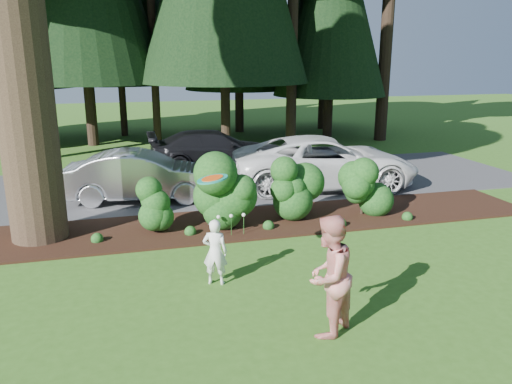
{
  "coord_description": "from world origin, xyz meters",
  "views": [
    {
      "loc": [
        -2.59,
        -8.4,
        4.1
      ],
      "look_at": [
        0.06,
        1.53,
        1.3
      ],
      "focal_mm": 35.0,
      "sensor_mm": 36.0,
      "label": 1
    }
  ],
  "objects_px": {
    "child": "(215,252)",
    "adult": "(328,276)",
    "car_silver_wagon": "(142,176)",
    "car_white_suv": "(325,162)",
    "car_dark_suv": "(214,149)",
    "frisbee": "(212,179)"
  },
  "relations": [
    {
      "from": "car_dark_suv",
      "to": "car_silver_wagon",
      "type": "bearing_deg",
      "value": 144.26
    },
    {
      "from": "car_silver_wagon",
      "to": "adult",
      "type": "xyz_separation_m",
      "value": [
        2.37,
        -8.13,
        0.19
      ]
    },
    {
      "from": "car_dark_suv",
      "to": "child",
      "type": "bearing_deg",
      "value": 170.85
    },
    {
      "from": "adult",
      "to": "frisbee",
      "type": "relative_size",
      "value": 3.45
    },
    {
      "from": "child",
      "to": "adult",
      "type": "bearing_deg",
      "value": 143.55
    },
    {
      "from": "child",
      "to": "car_silver_wagon",
      "type": "bearing_deg",
      "value": -58.35
    },
    {
      "from": "car_silver_wagon",
      "to": "child",
      "type": "bearing_deg",
      "value": -161.51
    },
    {
      "from": "child",
      "to": "frisbee",
      "type": "height_order",
      "value": "frisbee"
    },
    {
      "from": "car_white_suv",
      "to": "child",
      "type": "distance_m",
      "value": 7.68
    },
    {
      "from": "car_white_suv",
      "to": "frisbee",
      "type": "bearing_deg",
      "value": 150.1
    },
    {
      "from": "adult",
      "to": "car_dark_suv",
      "type": "bearing_deg",
      "value": -131.17
    },
    {
      "from": "car_white_suv",
      "to": "car_silver_wagon",
      "type": "bearing_deg",
      "value": 98.09
    },
    {
      "from": "car_silver_wagon",
      "to": "child",
      "type": "relative_size",
      "value": 3.48
    },
    {
      "from": "car_white_suv",
      "to": "child",
      "type": "relative_size",
      "value": 4.66
    },
    {
      "from": "car_white_suv",
      "to": "frisbee",
      "type": "height_order",
      "value": "frisbee"
    },
    {
      "from": "car_silver_wagon",
      "to": "adult",
      "type": "distance_m",
      "value": 8.47
    },
    {
      "from": "car_silver_wagon",
      "to": "car_white_suv",
      "type": "bearing_deg",
      "value": -80.62
    },
    {
      "from": "child",
      "to": "car_white_suv",
      "type": "bearing_deg",
      "value": -105.89
    },
    {
      "from": "car_silver_wagon",
      "to": "car_white_suv",
      "type": "xyz_separation_m",
      "value": [
        5.73,
        0.08,
        0.09
      ]
    },
    {
      "from": "adult",
      "to": "car_silver_wagon",
      "type": "bearing_deg",
      "value": -112.76
    },
    {
      "from": "adult",
      "to": "car_white_suv",
      "type": "bearing_deg",
      "value": -151.28
    },
    {
      "from": "car_white_suv",
      "to": "child",
      "type": "height_order",
      "value": "car_white_suv"
    }
  ]
}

